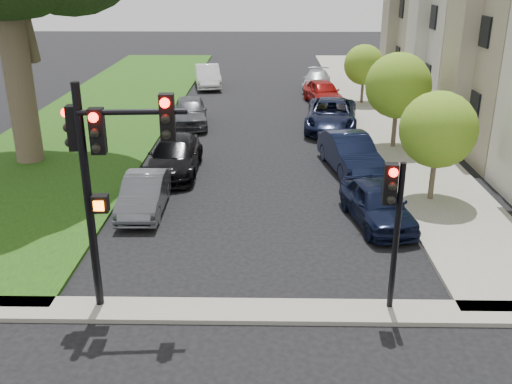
{
  "coord_description": "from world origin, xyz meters",
  "views": [
    {
      "loc": [
        0.26,
        -9.83,
        7.79
      ],
      "look_at": [
        0.0,
        5.0,
        2.0
      ],
      "focal_mm": 40.0,
      "sensor_mm": 36.0,
      "label": 1
    }
  ],
  "objects_px": {
    "traffic_signal_secondary": "(393,211)",
    "small_tree_b": "(398,86)",
    "car_parked_4": "(317,80)",
    "car_parked_7": "(190,112)",
    "car_parked_2": "(331,115)",
    "car_parked_0": "(377,204)",
    "small_tree_a": "(438,130)",
    "car_parked_3": "(323,92)",
    "car_parked_9": "(208,76)",
    "traffic_signal_main": "(104,159)",
    "small_tree_c": "(364,65)",
    "car_parked_6": "(175,156)",
    "car_parked_5": "(144,194)",
    "car_parked_1": "(350,153)"
  },
  "relations": [
    {
      "from": "traffic_signal_secondary",
      "to": "small_tree_b",
      "type": "bearing_deg",
      "value": 77.54
    },
    {
      "from": "car_parked_4",
      "to": "car_parked_7",
      "type": "bearing_deg",
      "value": -119.4
    },
    {
      "from": "small_tree_b",
      "to": "car_parked_2",
      "type": "relative_size",
      "value": 0.8
    },
    {
      "from": "car_parked_0",
      "to": "small_tree_a",
      "type": "bearing_deg",
      "value": 30.02
    },
    {
      "from": "car_parked_3",
      "to": "car_parked_9",
      "type": "bearing_deg",
      "value": 134.13
    },
    {
      "from": "traffic_signal_main",
      "to": "small_tree_a",
      "type": "bearing_deg",
      "value": 36.52
    },
    {
      "from": "small_tree_c",
      "to": "car_parked_4",
      "type": "xyz_separation_m",
      "value": [
        -2.42,
        4.61,
        -1.78
      ]
    },
    {
      "from": "car_parked_7",
      "to": "small_tree_b",
      "type": "bearing_deg",
      "value": -29.55
    },
    {
      "from": "car_parked_0",
      "to": "car_parked_6",
      "type": "relative_size",
      "value": 0.83
    },
    {
      "from": "traffic_signal_secondary",
      "to": "car_parked_4",
      "type": "xyz_separation_m",
      "value": [
        0.59,
        27.68,
        -2.02
      ]
    },
    {
      "from": "car_parked_5",
      "to": "car_parked_7",
      "type": "bearing_deg",
      "value": 88.2
    },
    {
      "from": "car_parked_1",
      "to": "car_parked_3",
      "type": "distance_m",
      "value": 12.57
    },
    {
      "from": "car_parked_7",
      "to": "car_parked_5",
      "type": "bearing_deg",
      "value": -97.91
    },
    {
      "from": "car_parked_1",
      "to": "car_parked_6",
      "type": "height_order",
      "value": "car_parked_1"
    },
    {
      "from": "car_parked_5",
      "to": "traffic_signal_main",
      "type": "bearing_deg",
      "value": -86.3
    },
    {
      "from": "car_parked_6",
      "to": "car_parked_5",
      "type": "bearing_deg",
      "value": -96.41
    },
    {
      "from": "car_parked_5",
      "to": "car_parked_6",
      "type": "xyz_separation_m",
      "value": [
        0.43,
        4.05,
        0.07
      ]
    },
    {
      "from": "car_parked_1",
      "to": "car_parked_4",
      "type": "distance_m",
      "value": 17.17
    },
    {
      "from": "small_tree_c",
      "to": "car_parked_2",
      "type": "xyz_separation_m",
      "value": [
        -2.53,
        -6.01,
        -1.65
      ]
    },
    {
      "from": "car_parked_7",
      "to": "car_parked_9",
      "type": "bearing_deg",
      "value": 83.12
    },
    {
      "from": "small_tree_a",
      "to": "car_parked_2",
      "type": "xyz_separation_m",
      "value": [
        -2.53,
        9.94,
        -1.89
      ]
    },
    {
      "from": "small_tree_b",
      "to": "car_parked_2",
      "type": "xyz_separation_m",
      "value": [
        -2.53,
        3.42,
        -2.17
      ]
    },
    {
      "from": "car_parked_4",
      "to": "small_tree_a",
      "type": "bearing_deg",
      "value": -75.5
    },
    {
      "from": "car_parked_6",
      "to": "car_parked_9",
      "type": "xyz_separation_m",
      "value": [
        -0.42,
        18.33,
        0.07
      ]
    },
    {
      "from": "car_parked_5",
      "to": "car_parked_7",
      "type": "distance_m",
      "value": 11.64
    },
    {
      "from": "small_tree_a",
      "to": "small_tree_b",
      "type": "xyz_separation_m",
      "value": [
        0.0,
        6.52,
        0.28
      ]
    },
    {
      "from": "small_tree_a",
      "to": "small_tree_c",
      "type": "distance_m",
      "value": 15.95
    },
    {
      "from": "traffic_signal_secondary",
      "to": "car_parked_0",
      "type": "relative_size",
      "value": 0.94
    },
    {
      "from": "car_parked_4",
      "to": "small_tree_c",
      "type": "bearing_deg",
      "value": -54.49
    },
    {
      "from": "traffic_signal_secondary",
      "to": "car_parked_7",
      "type": "relative_size",
      "value": 0.86
    },
    {
      "from": "car_parked_3",
      "to": "car_parked_6",
      "type": "height_order",
      "value": "car_parked_3"
    },
    {
      "from": "small_tree_a",
      "to": "car_parked_5",
      "type": "distance_m",
      "value": 10.34
    },
    {
      "from": "traffic_signal_secondary",
      "to": "car_parked_4",
      "type": "relative_size",
      "value": 0.86
    },
    {
      "from": "small_tree_a",
      "to": "car_parked_5",
      "type": "relative_size",
      "value": 1.03
    },
    {
      "from": "small_tree_a",
      "to": "car_parked_4",
      "type": "bearing_deg",
      "value": 96.72
    },
    {
      "from": "small_tree_b",
      "to": "car_parked_9",
      "type": "distance_m",
      "value": 18.04
    },
    {
      "from": "car_parked_6",
      "to": "car_parked_9",
      "type": "height_order",
      "value": "car_parked_9"
    },
    {
      "from": "traffic_signal_main",
      "to": "car_parked_4",
      "type": "height_order",
      "value": "traffic_signal_main"
    },
    {
      "from": "traffic_signal_main",
      "to": "car_parked_6",
      "type": "height_order",
      "value": "traffic_signal_main"
    },
    {
      "from": "small_tree_c",
      "to": "car_parked_3",
      "type": "xyz_separation_m",
      "value": [
        -2.4,
        0.0,
        -1.68
      ]
    },
    {
      "from": "small_tree_b",
      "to": "car_parked_4",
      "type": "bearing_deg",
      "value": 99.78
    },
    {
      "from": "small_tree_a",
      "to": "traffic_signal_main",
      "type": "distance_m",
      "value": 11.96
    },
    {
      "from": "car_parked_3",
      "to": "car_parked_7",
      "type": "height_order",
      "value": "car_parked_7"
    },
    {
      "from": "traffic_signal_secondary",
      "to": "car_parked_4",
      "type": "distance_m",
      "value": 27.76
    },
    {
      "from": "car_parked_5",
      "to": "car_parked_1",
      "type": "bearing_deg",
      "value": 28.87
    },
    {
      "from": "small_tree_c",
      "to": "small_tree_b",
      "type": "bearing_deg",
      "value": -90.0
    },
    {
      "from": "car_parked_9",
      "to": "car_parked_7",
      "type": "bearing_deg",
      "value": -98.82
    },
    {
      "from": "car_parked_6",
      "to": "car_parked_4",
      "type": "bearing_deg",
      "value": 67.29
    },
    {
      "from": "car_parked_7",
      "to": "traffic_signal_secondary",
      "type": "bearing_deg",
      "value": -75.91
    },
    {
      "from": "car_parked_2",
      "to": "car_parked_9",
      "type": "bearing_deg",
      "value": 131.0
    }
  ]
}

